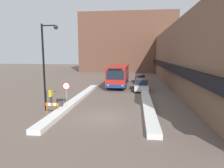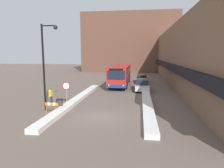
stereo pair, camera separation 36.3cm
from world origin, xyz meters
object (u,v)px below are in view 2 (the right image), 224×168
street_lamp (46,59)px  construction_barricade (52,106)px  parked_car_front (142,85)px  city_bus (120,74)px  pedestrian (51,94)px  trash_bin (60,104)px  parked_car_middle (142,78)px  stop_sign (66,88)px

street_lamp → construction_barricade: size_ratio=6.66×
parked_car_front → city_bus: bearing=128.8°
street_lamp → pedestrian: size_ratio=4.26×
parked_car_front → trash_bin: (-7.32, -10.65, -0.27)m
parked_car_middle → construction_barricade: bearing=-110.9°
stop_sign → parked_car_middle: bearing=66.9°
parked_car_middle → street_lamp: (-8.24, -18.53, 3.76)m
city_bus → stop_sign: 13.99m
stop_sign → construction_barricade: 2.90m
parked_car_middle → stop_sign: stop_sign is taller
stop_sign → pedestrian: (-1.59, 0.07, -0.62)m
parked_car_front → construction_barricade: parked_car_front is taller
pedestrian → construction_barricade: bearing=24.8°
street_lamp → trash_bin: (0.91, 0.30, -3.98)m
city_bus → trash_bin: 15.42m
parked_car_middle → stop_sign: (-7.20, -16.83, 0.96)m
street_lamp → pedestrian: 3.90m
city_bus → construction_barricade: bearing=-104.1°
city_bus → stop_sign: size_ratio=5.09×
parked_car_middle → pedestrian: bearing=-117.7°
city_bus → street_lamp: bearing=-107.7°
stop_sign → street_lamp: size_ratio=0.31×
pedestrian → stop_sign: bearing=86.8°
city_bus → trash_bin: bearing=-104.8°
city_bus → parked_car_front: (3.39, -4.21, -0.93)m
parked_car_middle → trash_bin: size_ratio=4.72×
parked_car_front → trash_bin: bearing=-124.5°
parked_car_middle → street_lamp: 20.62m
pedestrian → construction_barricade: size_ratio=1.56×
street_lamp → parked_car_front: bearing=53.0°
city_bus → parked_car_front: bearing=-51.2°
parked_car_middle → trash_bin: bearing=-111.9°
pedestrian → trash_bin: 2.14m
construction_barricade → street_lamp: bearing=127.4°
street_lamp → stop_sign: bearing=58.5°
trash_bin → construction_barricade: size_ratio=0.86×
city_bus → street_lamp: (-4.85, -15.16, 2.77)m
parked_car_middle → construction_barricade: size_ratio=4.07×
trash_bin → parked_car_middle: bearing=68.1°
street_lamp → pedestrian: street_lamp is taller
construction_barricade → parked_car_middle: bearing=69.1°
city_bus → pedestrian: (-5.39, -13.39, -0.65)m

